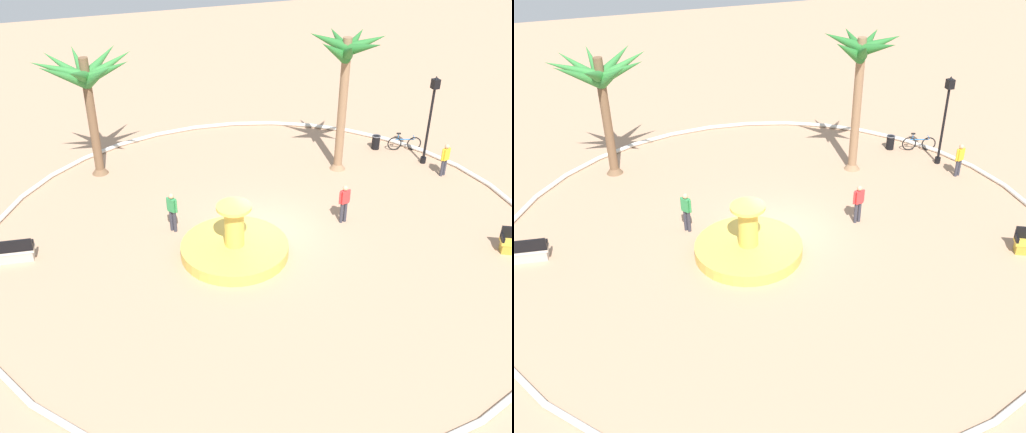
{
  "view_description": "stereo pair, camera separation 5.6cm",
  "coord_description": "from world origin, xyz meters",
  "views": [
    {
      "loc": [
        -18.6,
        7.09,
        13.0
      ],
      "look_at": [
        -0.32,
        0.48,
        1.0
      ],
      "focal_mm": 41.41,
      "sensor_mm": 36.0,
      "label": 1
    },
    {
      "loc": [
        -18.62,
        7.04,
        13.0
      ],
      "look_at": [
        -0.32,
        0.48,
        1.0
      ],
      "focal_mm": 41.41,
      "sensor_mm": 36.0,
      "label": 2
    }
  ],
  "objects": [
    {
      "name": "palm_tree_by_curb",
      "position": [
        7.4,
        5.58,
        4.61
      ],
      "size": [
        4.44,
        4.52,
        5.82
      ],
      "color": "brown",
      "rests_on": "ground"
    },
    {
      "name": "person_cyclist_helmet",
      "position": [
        1.71,
        -9.61,
        0.9
      ],
      "size": [
        0.28,
        0.52,
        1.61
      ],
      "color": "#33333D",
      "rests_on": "ground"
    },
    {
      "name": "ground_plane",
      "position": [
        0.0,
        0.0,
        0.0
      ],
      "size": [
        80.0,
        80.0,
        0.0
      ],
      "primitive_type": "plane",
      "color": "tan"
    },
    {
      "name": "lamppost",
      "position": [
        3.16,
        -9.51,
        2.56
      ],
      "size": [
        0.32,
        0.32,
        4.38
      ],
      "color": "black",
      "rests_on": "ground"
    },
    {
      "name": "bicycle_red_frame",
      "position": [
        4.76,
        -9.4,
        0.38
      ],
      "size": [
        0.68,
        1.64,
        0.94
      ],
      "color": "black",
      "rests_on": "ground"
    },
    {
      "name": "person_pedestrian_stroll",
      "position": [
        1.32,
        3.42,
        0.96
      ],
      "size": [
        0.44,
        0.36,
        1.71
      ],
      "color": "#33333D",
      "rests_on": "ground"
    },
    {
      "name": "person_cyclist_photo",
      "position": [
        -0.39,
        -3.3,
        0.95
      ],
      "size": [
        0.24,
        0.53,
        1.69
      ],
      "color": "#33333D",
      "rests_on": "ground"
    },
    {
      "name": "bench_west",
      "position": [
        1.32,
        9.52,
        0.35
      ],
      "size": [
        0.72,
        1.65,
        1.0
      ],
      "color": "beige",
      "rests_on": "ground"
    },
    {
      "name": "palm_tree_near_fountain",
      "position": [
        4.03,
        -5.3,
        5.1
      ],
      "size": [
        3.48,
        3.48,
        6.55
      ],
      "color": "#8E6B4C",
      "rests_on": "ground"
    },
    {
      "name": "plaza_curb",
      "position": [
        0.0,
        0.0,
        0.1
      ],
      "size": [
        22.17,
        22.17,
        0.2
      ],
      "primitive_type": "torus",
      "color": "silver",
      "rests_on": "ground"
    },
    {
      "name": "fountain",
      "position": [
        -1.06,
        1.61,
        0.31
      ],
      "size": [
        4.08,
        4.08,
        2.13
      ],
      "color": "gold",
      "rests_on": "ground"
    },
    {
      "name": "trash_bin",
      "position": [
        5.39,
        -8.12,
        0.39
      ],
      "size": [
        0.46,
        0.46,
        0.73
      ],
      "color": "black",
      "rests_on": "ground"
    }
  ]
}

